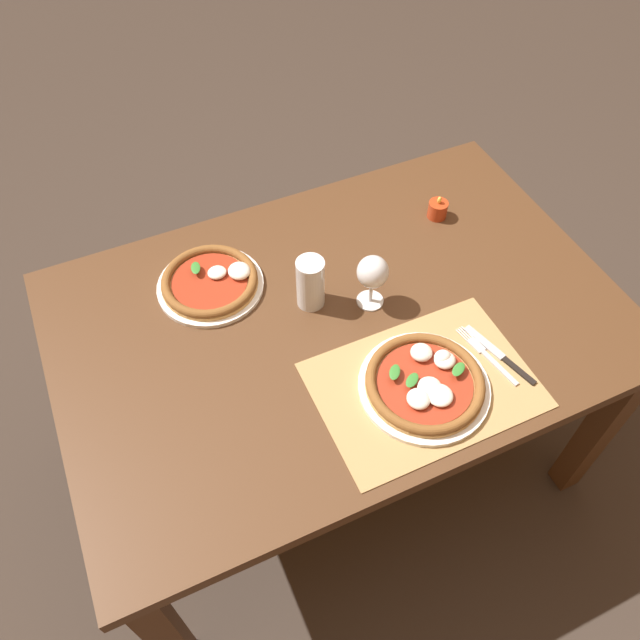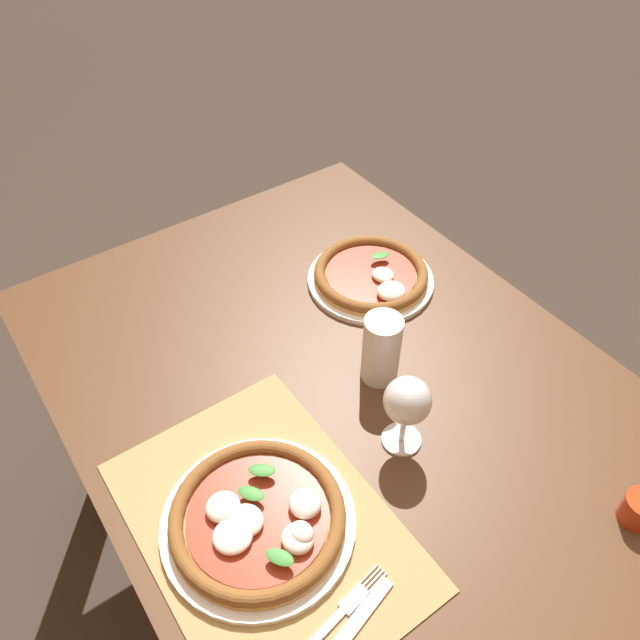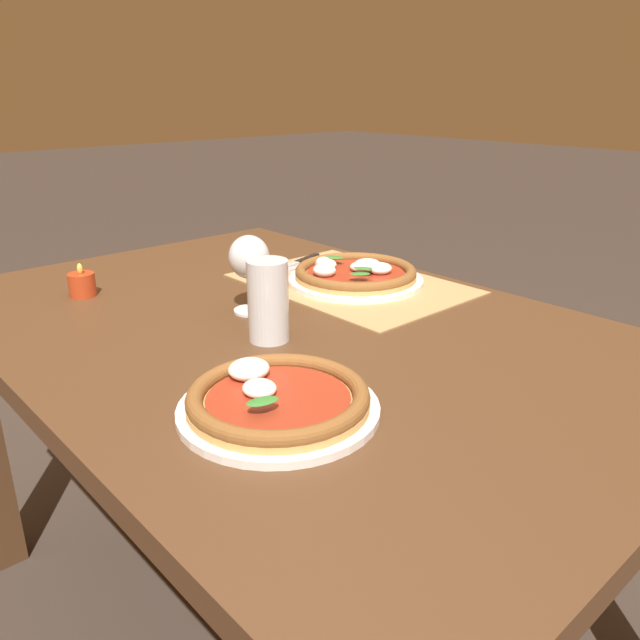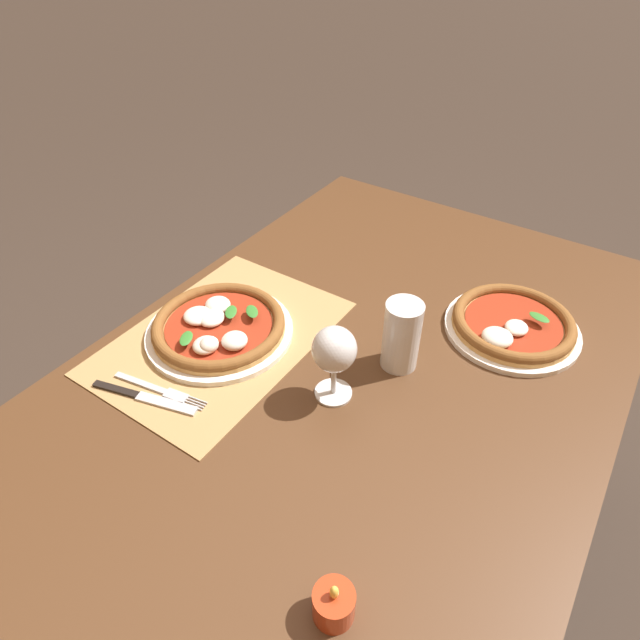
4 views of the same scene
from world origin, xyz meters
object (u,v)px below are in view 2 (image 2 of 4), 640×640
object	(u,v)px
wine_glass	(407,403)
votive_candle	(639,510)
pint_glass	(381,350)
knife	(342,640)
fork	(337,618)
pizza_far	(372,276)
pizza_near	(258,519)

from	to	relation	value
wine_glass	votive_candle	bearing A→B (deg)	32.69
pint_glass	knife	xyz separation A→B (m)	(0.34, -0.34, -0.06)
fork	votive_candle	xyz separation A→B (m)	(0.15, 0.48, 0.02)
pint_glass	knife	distance (m)	0.49
pizza_far	wine_glass	bearing A→B (deg)	-31.26
pizza_near	fork	distance (m)	0.18
knife	pizza_far	bearing A→B (deg)	138.46
votive_candle	pizza_near	bearing A→B (deg)	-123.72
pizza_far	wine_glass	world-z (taller)	wine_glass
pizza_far	fork	size ratio (longest dim) A/B	1.40
pizza_near	wine_glass	bearing A→B (deg)	88.79
pint_glass	pizza_far	bearing A→B (deg)	144.66
pizza_near	pizza_far	world-z (taller)	pizza_near
pint_glass	votive_candle	bearing A→B (deg)	17.39
pint_glass	wine_glass	bearing A→B (deg)	-24.15
fork	pizza_near	bearing A→B (deg)	-174.89
fork	pizza_far	bearing A→B (deg)	137.61
pizza_far	votive_candle	size ratio (longest dim) A/B	3.87
wine_glass	fork	xyz separation A→B (m)	(0.18, -0.27, -0.10)
pizza_near	pint_glass	xyz separation A→B (m)	(-0.13, 0.35, 0.05)
pizza_near	wine_glass	size ratio (longest dim) A/B	1.97
pizza_far	knife	distance (m)	0.75
pizza_far	pint_glass	xyz separation A→B (m)	(0.22, -0.15, 0.05)
votive_candle	pint_glass	bearing A→B (deg)	-162.61
fork	knife	world-z (taller)	knife
wine_glass	knife	world-z (taller)	wine_glass
knife	pizza_near	bearing A→B (deg)	-178.53
pint_glass	knife	world-z (taller)	pint_glass
pizza_far	fork	world-z (taller)	pizza_far
knife	wine_glass	bearing A→B (deg)	126.10
wine_glass	pizza_far	bearing A→B (deg)	148.74
wine_glass	votive_candle	xyz separation A→B (m)	(0.32, 0.21, -0.08)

